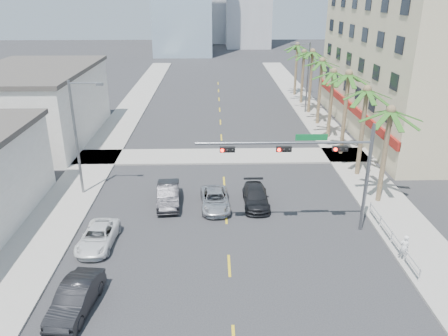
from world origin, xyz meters
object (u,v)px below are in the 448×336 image
traffic_signal_mast (319,160)px  pedestrian (404,247)px  car_parked_far (98,237)px  car_parked_mid (76,298)px  car_lane_left (168,195)px  car_lane_center (215,200)px  car_lane_right (256,197)px

traffic_signal_mast → pedestrian: bearing=-39.7°
car_parked_far → car_parked_mid: bearing=-83.8°
car_lane_left → car_lane_center: bearing=-15.0°
car_parked_far → car_lane_center: size_ratio=0.97×
car_parked_mid → car_lane_center: (7.02, 11.09, -0.11)m
car_lane_center → car_lane_right: size_ratio=0.99×
car_parked_far → car_lane_left: (3.90, 5.71, 0.16)m
car_parked_mid → pedestrian: size_ratio=2.76×
traffic_signal_mast → pedestrian: 7.16m
car_lane_right → car_parked_mid: bearing=-131.4°
car_lane_right → car_lane_center: bearing=-173.4°
pedestrian → car_lane_right: bearing=-40.4°
car_parked_far → pedestrian: bearing=-4.2°
car_lane_center → car_lane_right: (3.04, 0.35, 0.03)m
car_lane_center → pedestrian: bearing=-36.5°
car_lane_left → pedestrian: 16.59m
car_parked_mid → car_lane_left: size_ratio=0.97×
car_lane_left → car_lane_center: size_ratio=1.03×
car_lane_left → pedestrian: pedestrian is taller
car_lane_left → car_lane_center: car_lane_left is taller
car_parked_mid → car_parked_far: (-0.37, 6.04, -0.13)m
traffic_signal_mast → car_lane_center: traffic_signal_mast is taller
car_parked_far → car_lane_right: (10.44, 5.40, 0.05)m
traffic_signal_mast → car_parked_far: bearing=-173.7°
traffic_signal_mast → car_parked_far: size_ratio=2.55×
car_lane_left → car_lane_center: 3.56m
traffic_signal_mast → car_lane_center: bearing=151.9°
traffic_signal_mast → car_lane_left: bearing=157.5°
car_parked_mid → car_parked_far: bearing=100.6°
car_parked_far → car_lane_left: car_lane_left is taller
car_lane_right → car_parked_far: bearing=-152.7°
car_parked_far → car_lane_center: bearing=36.9°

